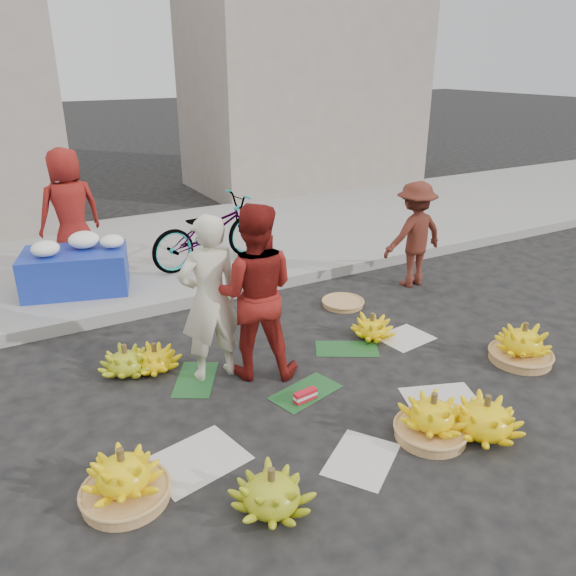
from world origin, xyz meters
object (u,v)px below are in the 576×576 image
banana_bunch_0 (124,479)px  bicycle (210,231)px  banana_bunch_4 (522,345)px  vendor_cream (210,299)px  flower_table (76,268)px

banana_bunch_0 → bicycle: bearing=60.5°
bicycle → banana_bunch_4: bearing=-165.6°
banana_bunch_0 → vendor_cream: 1.80m
flower_table → bicycle: (1.84, 0.11, 0.18)m
banana_bunch_4 → bicycle: bearing=114.0°
banana_bunch_0 → bicycle: 4.51m
banana_bunch_4 → bicycle: 4.30m
banana_bunch_4 → vendor_cream: 3.13m
banana_bunch_4 → bicycle: bicycle is taller
banana_bunch_4 → flower_table: 5.22m
banana_bunch_0 → vendor_cream: bearing=47.1°
vendor_cream → bicycle: size_ratio=0.88×
bicycle → flower_table: bearing=83.8°
flower_table → bicycle: bicycle is taller
vendor_cream → bicycle: (1.06, 2.66, -0.20)m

